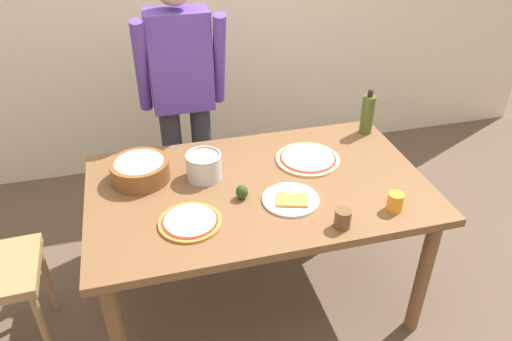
{
  "coord_description": "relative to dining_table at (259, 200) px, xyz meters",
  "views": [
    {
      "loc": [
        -0.5,
        -1.84,
        2.09
      ],
      "look_at": [
        0.0,
        0.05,
        0.81
      ],
      "focal_mm": 34.3,
      "sensor_mm": 36.0,
      "label": 1
    }
  ],
  "objects": [
    {
      "name": "cup_orange",
      "position": [
        0.53,
        -0.34,
        0.13
      ],
      "size": [
        0.07,
        0.07,
        0.08
      ],
      "primitive_type": "cylinder",
      "color": "orange",
      "rests_on": "dining_table"
    },
    {
      "name": "cup_small_brown",
      "position": [
        0.26,
        -0.39,
        0.13
      ],
      "size": [
        0.07,
        0.07,
        0.08
      ],
      "primitive_type": "cylinder",
      "color": "brown",
      "rests_on": "dining_table"
    },
    {
      "name": "olive_oil_bottle",
      "position": [
        0.72,
        0.35,
        0.2
      ],
      "size": [
        0.07,
        0.07,
        0.26
      ],
      "color": "#47561E",
      "rests_on": "dining_table"
    },
    {
      "name": "steel_pot",
      "position": [
        -0.24,
        0.13,
        0.16
      ],
      "size": [
        0.17,
        0.17,
        0.13
      ],
      "color": "#B7B7BC",
      "rests_on": "dining_table"
    },
    {
      "name": "plate_with_slice",
      "position": [
        0.11,
        -0.16,
        0.1
      ],
      "size": [
        0.26,
        0.26,
        0.02
      ],
      "color": "white",
      "rests_on": "dining_table"
    },
    {
      "name": "pizza_cooked_on_tray",
      "position": [
        -0.36,
        -0.2,
        0.1
      ],
      "size": [
        0.27,
        0.27,
        0.02
      ],
      "color": "#C67A33",
      "rests_on": "dining_table"
    },
    {
      "name": "avocado",
      "position": [
        -0.1,
        -0.08,
        0.13
      ],
      "size": [
        0.06,
        0.06,
        0.07
      ],
      "primitive_type": "ellipsoid",
      "color": "#2D4219",
      "rests_on": "dining_table"
    },
    {
      "name": "dining_table",
      "position": [
        0.0,
        0.0,
        0.0
      ],
      "size": [
        1.6,
        0.96,
        0.76
      ],
      "color": "brown",
      "rests_on": "ground"
    },
    {
      "name": "ground",
      "position": [
        0.0,
        0.0,
        -0.67
      ],
      "size": [
        8.0,
        8.0,
        0.0
      ],
      "primitive_type": "plane",
      "color": "brown"
    },
    {
      "name": "pizza_raw_on_board",
      "position": [
        0.3,
        0.15,
        0.1
      ],
      "size": [
        0.33,
        0.33,
        0.02
      ],
      "color": "beige",
      "rests_on": "dining_table"
    },
    {
      "name": "person_cook",
      "position": [
        -0.25,
        0.76,
        0.27
      ],
      "size": [
        0.49,
        0.25,
        1.62
      ],
      "color": "#2D2D38",
      "rests_on": "ground"
    },
    {
      "name": "popcorn_bowl",
      "position": [
        -0.54,
        0.19,
        0.15
      ],
      "size": [
        0.28,
        0.28,
        0.11
      ],
      "color": "brown",
      "rests_on": "dining_table"
    }
  ]
}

